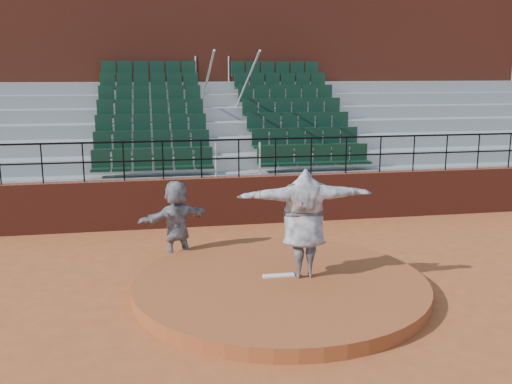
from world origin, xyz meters
The scene contains 9 objects.
ground centered at (0.00, 0.00, 0.00)m, with size 90.00×90.00×0.00m, color #A54F25.
pitchers_mound centered at (0.00, 0.00, 0.12)m, with size 5.50×5.50×0.25m, color #994922.
pitching_rubber centered at (0.00, 0.15, 0.27)m, with size 0.60×0.15×0.03m, color white.
boundary_wall centered at (0.00, 5.00, 0.65)m, with size 24.00×0.30×1.30m, color maroon.
wall_railing centered at (0.00, 5.00, 2.03)m, with size 24.04×0.05×1.03m.
seating_deck centered at (0.00, 8.65, 1.44)m, with size 24.00×5.97×4.63m.
press_box_facade centered at (0.00, 12.60, 3.55)m, with size 24.00×3.00×7.10m, color maroon.
pitcher centered at (0.47, 0.11, 1.28)m, with size 2.54×0.69×2.07m, color black.
fielder centered at (-1.82, 2.19, 0.89)m, with size 1.66×0.53×1.78m, color black.
Camera 1 is at (-2.31, -9.86, 4.07)m, focal length 40.00 mm.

